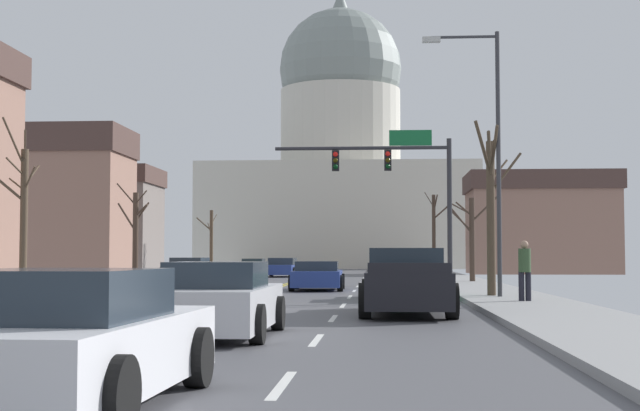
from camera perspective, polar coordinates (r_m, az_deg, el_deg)
ground at (r=24.12m, az=-7.13°, el=-6.39°), size 20.00×180.00×0.20m
signal_gantry at (r=40.86m, az=5.01°, el=1.95°), size 7.91×0.41×6.86m
street_lamp_right at (r=28.76m, az=10.48°, el=4.11°), size 2.39×0.24×8.22m
capitol_building at (r=101.94m, az=1.29°, el=2.39°), size 29.41×19.22×31.51m
sedan_near_00 at (r=36.62m, az=-0.16°, el=-4.46°), size 2.17×4.31×1.16m
sedan_near_01 at (r=29.25m, az=5.23°, el=-4.74°), size 2.02×4.48×1.23m
pickup_truck_near_02 at (r=21.92m, az=5.42°, el=-4.90°), size 2.19×5.21×1.58m
sedan_near_03 at (r=15.95m, az=-6.32°, el=-5.99°), size 1.95×4.44×1.29m
sedan_near_04 at (r=8.87m, az=-15.58°, el=-8.25°), size 2.16×4.38×1.28m
sedan_oncoming_00 at (r=47.59m, az=-8.19°, el=-4.06°), size 2.16×4.59×1.28m
sedan_oncoming_01 at (r=59.23m, az=-2.38°, el=-3.92°), size 2.17×4.50×1.22m
sedan_oncoming_02 at (r=70.25m, az=-4.20°, el=-3.81°), size 2.01×4.21×1.14m
flank_building_01 at (r=64.63m, az=-15.74°, el=0.28°), size 8.73×6.67×10.09m
flank_building_02 at (r=74.95m, az=-13.67°, el=-0.87°), size 9.38×7.20×8.38m
flank_building_03 at (r=71.27m, az=13.61°, el=-1.06°), size 11.11×7.43×7.63m
bare_tree_00 at (r=29.25m, az=10.65°, el=-0.04°), size 1.65×2.47×5.43m
bare_tree_01 at (r=34.68m, az=-18.07°, el=-0.42°), size 1.49×2.74×6.18m
bare_tree_02 at (r=68.36m, az=7.15°, el=-1.52°), size 1.97×2.39×6.01m
bare_tree_03 at (r=72.62m, az=-6.83°, el=-2.12°), size 1.47×1.85×4.82m
bare_tree_04 at (r=45.04m, az=9.45°, el=-1.85°), size 2.44×1.35×4.15m
bare_tree_05 at (r=48.19m, az=-11.47°, el=-1.66°), size 1.91×1.29×5.03m
pedestrian_00 at (r=25.96m, az=12.67°, el=-3.80°), size 0.35×0.34×1.67m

